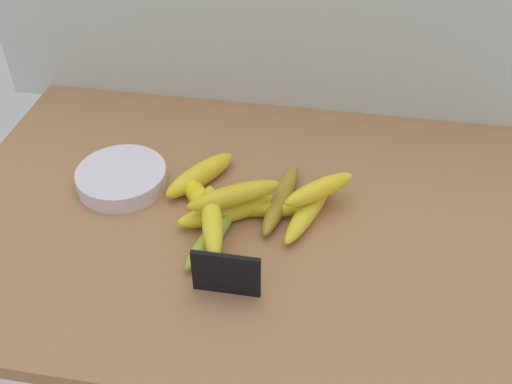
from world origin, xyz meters
TOP-DOWN VIEW (x-y plane):
  - counter_top at (0.00, 0.00)cm, footprint 110.00×76.00cm
  - chalkboard_sign at (1.05, -18.61)cm, footprint 11.00×1.80cm
  - fruit_bowl at (-24.55, 4.32)cm, footprint 17.40×17.40cm
  - banana_0 at (-3.81, -8.84)cm, footprint 7.84×16.86cm
  - banana_1 at (-2.18, -1.98)cm, footprint 18.46×13.12cm
  - banana_2 at (1.84, 0.00)cm, footprint 17.91×4.69cm
  - banana_3 at (12.35, 1.61)cm, footprint 9.79×20.73cm
  - banana_4 at (-8.06, 0.66)cm, footprint 13.03×15.29cm
  - banana_5 at (-9.58, 7.26)cm, footprint 13.08×16.82cm
  - banana_6 at (6.78, 3.45)cm, footprint 6.54×20.80cm
  - banana_7 at (-0.93, -2.02)cm, footprint 16.89×12.40cm
  - banana_8 at (-3.57, -8.15)cm, footprint 8.36×18.61cm
  - banana_9 at (13.74, 2.96)cm, footprint 13.54×12.75cm

SIDE VIEW (x-z plane):
  - counter_top at x=0.00cm, z-range 0.00..3.00cm
  - banana_2 at x=1.84cm, z-range 3.00..6.22cm
  - banana_0 at x=-3.81cm, z-range 3.00..6.32cm
  - banana_6 at x=6.78cm, z-range 3.00..6.45cm
  - fruit_bowl at x=-24.55cm, z-range 3.00..6.49cm
  - banana_3 at x=12.35cm, z-range 3.00..6.63cm
  - banana_4 at x=-8.06cm, z-range 3.00..6.81cm
  - banana_1 at x=-2.18cm, z-range 3.00..7.12cm
  - banana_5 at x=-9.58cm, z-range 3.00..7.36cm
  - chalkboard_sign at x=1.05cm, z-range 2.66..11.06cm
  - banana_8 at x=-3.57cm, z-range 6.32..9.84cm
  - banana_9 at x=13.74cm, z-range 6.63..10.17cm
  - banana_7 at x=-0.93cm, z-range 7.12..10.94cm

